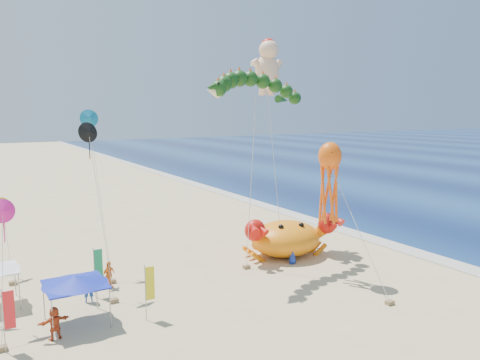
% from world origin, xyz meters
% --- Properties ---
extents(ground, '(320.00, 320.00, 0.00)m').
position_xyz_m(ground, '(0.00, 0.00, 0.00)').
color(ground, '#D1B784').
rests_on(ground, ground).
extents(foam_strip, '(320.00, 320.00, 0.00)m').
position_xyz_m(foam_strip, '(12.00, 0.00, 0.01)').
color(foam_strip, silver).
rests_on(foam_strip, ground).
extents(crab_inflatable, '(7.93, 5.82, 3.48)m').
position_xyz_m(crab_inflatable, '(2.36, 2.04, 1.53)').
color(crab_inflatable, orange).
rests_on(crab_inflatable, ground).
extents(dragon_kite, '(10.10, 5.09, 14.10)m').
position_xyz_m(dragon_kite, '(-0.85, 1.92, 12.98)').
color(dragon_kite, '#11370F').
rests_on(dragon_kite, ground).
extents(cherub_kite, '(2.18, 2.24, 17.62)m').
position_xyz_m(cherub_kite, '(3.52, 6.65, 15.35)').
color(cherub_kite, '#FFC79B').
rests_on(cherub_kite, ground).
extents(octopus_kite, '(1.65, 6.49, 9.48)m').
position_xyz_m(octopus_kite, '(1.89, -3.37, 7.13)').
color(octopus_kite, '#F6590C').
rests_on(octopus_kite, ground).
extents(canopy_blue, '(3.45, 3.45, 2.71)m').
position_xyz_m(canopy_blue, '(-14.71, -1.88, 2.44)').
color(canopy_blue, gray).
rests_on(canopy_blue, ground).
extents(feather_flags, '(9.77, 5.85, 3.20)m').
position_xyz_m(feather_flags, '(-15.56, -0.79, 2.01)').
color(feather_flags, gray).
rests_on(feather_flags, ground).
extents(beachgoers, '(22.06, 9.35, 1.90)m').
position_xyz_m(beachgoers, '(-13.83, 1.52, 0.87)').
color(beachgoers, white).
rests_on(beachgoers, ground).
extents(small_kites, '(9.42, 12.24, 11.70)m').
position_xyz_m(small_kites, '(-15.65, 3.91, 7.19)').
color(small_kites, '#F01A8D').
rests_on(small_kites, ground).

